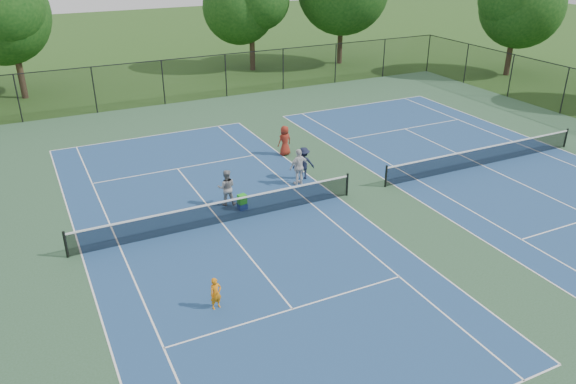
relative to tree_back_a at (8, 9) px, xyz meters
name	(u,v)px	position (x,y,z in m)	size (l,w,h in m)	color
ground	(366,191)	(13.00, -24.00, -6.04)	(140.00, 140.00, 0.00)	#234716
court_pad	(366,191)	(13.00, -24.00, -6.03)	(36.00, 36.00, 0.01)	#2C4E2F
tennis_court_left	(222,221)	(6.00, -24.00, -5.94)	(12.00, 23.83, 1.07)	navy
tennis_court_right	(482,164)	(20.00, -24.00, -5.94)	(12.00, 23.83, 1.07)	navy
perimeter_fence	(368,158)	(13.00, -24.00, -4.44)	(36.08, 36.08, 3.02)	black
tree_back_a	(8,9)	(0.00, 0.00, 0.00)	(6.80, 6.80, 9.15)	#2D2116
tree_back_c	(251,3)	(18.00, 1.00, -0.56)	(6.00, 6.00, 8.40)	#2D2116
tree_side_e	(518,1)	(36.00, -10.00, -0.23)	(6.60, 6.60, 8.87)	#2D2116
child_player	(216,293)	(3.89, -29.26, -5.49)	(0.40, 0.26, 1.09)	orange
instructor	(227,188)	(6.81, -22.49, -5.23)	(0.78, 0.61, 1.61)	gray
bystander_a	(299,167)	(10.60, -21.94, -5.17)	(1.02, 0.43, 1.75)	silver
bystander_b	(304,163)	(11.10, -21.44, -5.25)	(1.02, 0.59, 1.58)	#171C32
bystander_c	(285,141)	(11.67, -18.23, -5.24)	(0.78, 0.51, 1.59)	maroon
ball_crate	(242,206)	(7.23, -23.21, -5.90)	(0.37, 0.32, 0.28)	navy
ball_hopper	(242,199)	(7.23, -23.21, -5.56)	(0.34, 0.28, 0.41)	green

